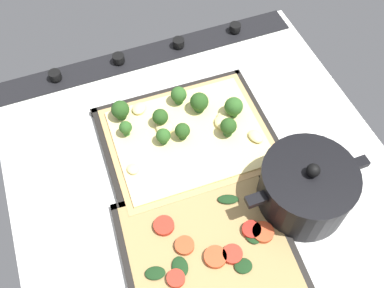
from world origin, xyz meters
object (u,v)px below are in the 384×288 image
(baking_tray_front, at_px, (189,140))
(cooking_pot, at_px, (305,188))
(broccoli_pizza, at_px, (187,131))
(veggie_pizza_back, at_px, (209,250))
(baking_tray_back, at_px, (208,250))

(baking_tray_front, bearing_deg, cooking_pot, 126.29)
(broccoli_pizza, height_order, veggie_pizza_back, broccoli_pizza)
(baking_tray_back, relative_size, cooking_pot, 1.33)
(cooking_pot, bearing_deg, veggie_pizza_back, 9.01)
(broccoli_pizza, height_order, cooking_pot, cooking_pot)
(baking_tray_front, distance_m, broccoli_pizza, 0.02)
(baking_tray_back, distance_m, veggie_pizza_back, 0.01)
(veggie_pizza_back, relative_size, cooking_pot, 1.22)
(baking_tray_front, distance_m, veggie_pizza_back, 0.24)
(baking_tray_front, height_order, cooking_pot, cooking_pot)
(baking_tray_front, relative_size, cooking_pot, 1.47)
(broccoli_pizza, bearing_deg, veggie_pizza_back, 77.96)
(baking_tray_front, distance_m, baking_tray_back, 0.24)
(baking_tray_back, bearing_deg, veggie_pizza_back, 98.03)
(baking_tray_back, bearing_deg, cooking_pot, -171.40)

